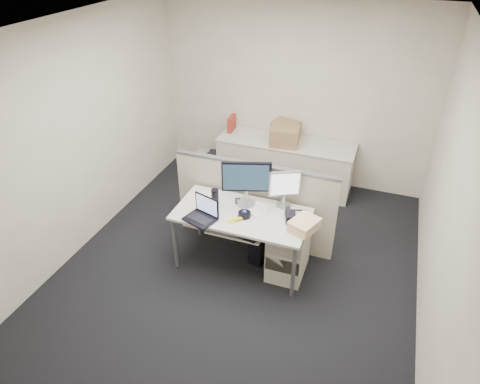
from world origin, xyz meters
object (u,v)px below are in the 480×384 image
at_px(monitor_main, 246,184).
at_px(desk, 242,218).
at_px(laptop, 199,211).
at_px(desk_phone, 296,217).

bearing_deg(monitor_main, desk, -104.75).
bearing_deg(desk, laptop, -143.81).
bearing_deg(desk, monitor_main, 93.24).
bearing_deg(desk_phone, desk, 168.81).
distance_m(desk, desk_phone, 0.61).
relative_size(monitor_main, laptop, 1.67).
bearing_deg(monitor_main, desk_phone, -27.30).
distance_m(desk, laptop, 0.51).
height_order(desk, monitor_main, monitor_main).
xyz_separation_m(laptop, desk_phone, (0.98, 0.36, -0.09)).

